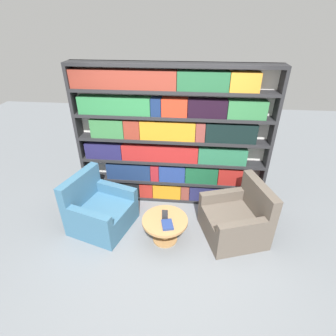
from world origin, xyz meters
name	(u,v)px	position (x,y,z in m)	size (l,w,h in m)	color
ground_plane	(163,256)	(0.00, 0.00, 0.00)	(14.00, 14.00, 0.00)	slate
bookshelf	(172,140)	(0.00, 1.41, 1.19)	(3.19, 0.30, 2.39)	silver
armchair_left	(100,211)	(-1.08, 0.55, 0.29)	(1.06, 1.06, 0.89)	#386684
armchair_right	(237,220)	(1.06, 0.55, 0.29)	(1.07, 1.07, 0.89)	brown
coffee_table	(165,225)	(-0.01, 0.33, 0.29)	(0.68, 0.68, 0.40)	#AD7F4C
table_sign	(165,215)	(-0.01, 0.33, 0.48)	(0.09, 0.06, 0.18)	black
stray_book	(167,225)	(0.04, 0.20, 0.42)	(0.20, 0.24, 0.04)	navy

